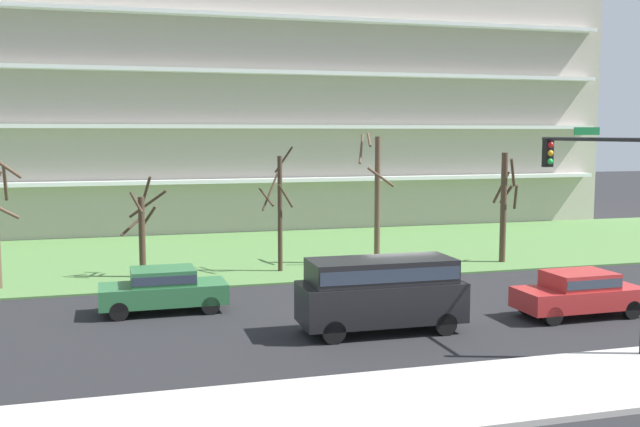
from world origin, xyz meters
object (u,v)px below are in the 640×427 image
object	(u,v)px
tree_far_right	(504,205)
traffic_signal_mast	(608,196)
tree_left	(142,229)
tree_center	(279,209)
van_black_center_right	(381,289)
sedan_green_near_left	(163,288)
sedan_red_center_left	(579,292)
tree_right	(376,195)

from	to	relation	value
tree_far_right	traffic_signal_mast	world-z (taller)	traffic_signal_mast
tree_left	tree_far_right	xyz separation A→B (m)	(16.99, -0.99, 0.72)
tree_center	van_black_center_right	xyz separation A→B (m)	(0.94, -10.63, -1.49)
sedan_green_near_left	sedan_red_center_left	world-z (taller)	same
tree_right	sedan_red_center_left	distance (m)	12.01
tree_center	tree_far_right	world-z (taller)	tree_center
tree_center	sedan_red_center_left	distance (m)	13.57
sedan_red_center_left	tree_far_right	bearing A→B (deg)	73.55
tree_left	tree_center	bearing A→B (deg)	-3.39
tree_far_right	sedan_red_center_left	world-z (taller)	tree_far_right
sedan_green_near_left	van_black_center_right	distance (m)	7.91
tree_left	sedan_green_near_left	xyz separation A→B (m)	(0.45, -6.48, -1.28)
sedan_red_center_left	tree_center	bearing A→B (deg)	126.80
sedan_green_near_left	van_black_center_right	xyz separation A→B (m)	(6.49, -4.50, 0.52)
tree_far_right	sedan_red_center_left	distance (m)	10.57
tree_left	tree_far_right	world-z (taller)	tree_far_right
tree_center	sedan_red_center_left	size ratio (longest dim) A/B	1.29
tree_left	sedan_red_center_left	size ratio (longest dim) A/B	1.01
sedan_red_center_left	tree_right	bearing A→B (deg)	105.52
tree_center	van_black_center_right	distance (m)	10.77
tree_center	van_black_center_right	size ratio (longest dim) A/B	1.09
tree_right	sedan_red_center_left	xyz separation A→B (m)	(3.31, -11.28, -2.48)
tree_left	sedan_red_center_left	bearing A→B (deg)	-37.74
tree_left	traffic_signal_mast	bearing A→B (deg)	-46.64
tree_right	van_black_center_right	xyz separation A→B (m)	(-3.94, -11.28, -1.96)
tree_center	traffic_signal_mast	bearing A→B (deg)	-62.39
tree_far_right	sedan_red_center_left	size ratio (longest dim) A/B	1.21
sedan_green_near_left	van_black_center_right	world-z (taller)	van_black_center_right
sedan_green_near_left	sedan_red_center_left	bearing A→B (deg)	161.16
tree_center	traffic_signal_mast	xyz separation A→B (m)	(7.03, -13.45, 1.56)
traffic_signal_mast	tree_left	bearing A→B (deg)	133.36
tree_right	van_black_center_right	bearing A→B (deg)	-109.27
tree_center	sedan_red_center_left	xyz separation A→B (m)	(8.19, -10.63, -2.02)
van_black_center_right	traffic_signal_mast	xyz separation A→B (m)	(6.09, -2.82, 3.06)
tree_center	traffic_signal_mast	size ratio (longest dim) A/B	0.88
tree_right	van_black_center_right	world-z (taller)	tree_right
traffic_signal_mast	sedan_red_center_left	bearing A→B (deg)	67.73
sedan_green_near_left	tree_center	bearing A→B (deg)	-132.86
tree_left	tree_center	size ratio (longest dim) A/B	0.78
tree_right	sedan_green_near_left	size ratio (longest dim) A/B	1.43
tree_far_right	sedan_green_near_left	bearing A→B (deg)	-161.62
tree_right	traffic_signal_mast	size ratio (longest dim) A/B	0.97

